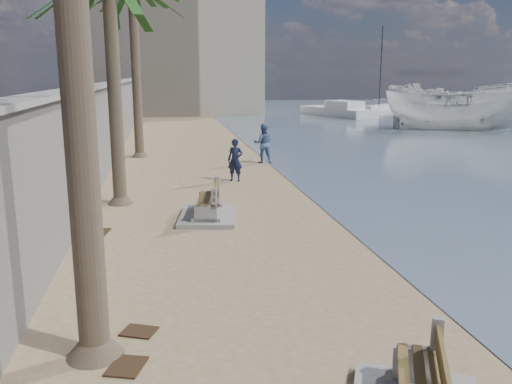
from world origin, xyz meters
TOP-DOWN VIEW (x-y plane):
  - seawall at (-5.20, 20.00)m, footprint 0.45×70.00m
  - wall_cap at (-5.20, 20.00)m, footprint 0.80×70.00m
  - end_building at (-2.00, 52.00)m, footprint 18.00×12.00m
  - bench_far at (-1.52, 9.16)m, footprint 1.87×2.48m
  - person_a at (-0.04, 14.42)m, footprint 0.80×0.71m
  - person_b at (1.79, 18.49)m, footprint 1.03×0.84m
  - boat_cruiser at (18.40, 30.85)m, footprint 5.33×5.28m
  - yacht_near at (28.25, 42.36)m, footprint 7.73×10.73m
  - yacht_far at (13.79, 44.60)m, footprint 5.30×9.49m
  - sailboat_west at (20.84, 51.47)m, footprint 5.85×5.23m
  - debris_b at (-3.30, 1.37)m, footprint 0.62×0.69m
  - debris_c at (-4.46, 8.23)m, footprint 0.66×0.77m
  - debris_d at (-3.17, 2.42)m, footprint 0.65×0.59m

SIDE VIEW (x-z plane):
  - debris_b at x=-3.30m, z-range 0.00..0.03m
  - debris_c at x=-4.46m, z-range 0.00..0.03m
  - debris_d at x=-3.17m, z-range 0.00..0.03m
  - sailboat_west at x=20.84m, z-range -4.22..4.88m
  - yacht_near at x=28.25m, z-range -0.40..1.10m
  - yacht_far at x=13.79m, z-range -0.40..1.10m
  - bench_far at x=-1.52m, z-range -0.06..0.89m
  - person_a at x=-0.04m, z-range 0.00..1.86m
  - person_b at x=1.79m, z-range 0.00..1.98m
  - seawall at x=-5.20m, z-range 0.00..3.50m
  - boat_cruiser at x=18.40m, z-range -0.40..4.18m
  - wall_cap at x=-5.20m, z-range 3.49..3.61m
  - end_building at x=-2.00m, z-range 0.00..14.00m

